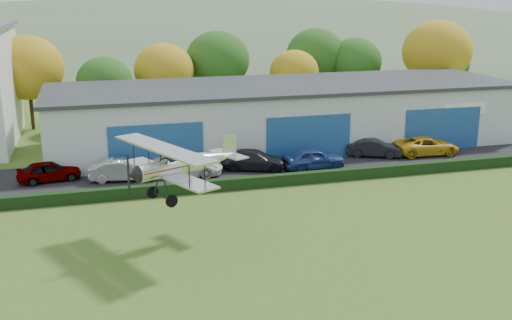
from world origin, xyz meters
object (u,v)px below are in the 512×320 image
object	(u,v)px
hangar	(285,113)
car_0	(49,171)
car_2	(186,165)
car_5	(374,148)
car_1	(123,170)
car_6	(427,146)
car_4	(314,158)
car_3	(255,160)
biplane	(180,163)

from	to	relation	value
hangar	car_0	xyz separation A→B (m)	(-19.64, -6.57, -1.87)
car_2	car_5	bearing A→B (deg)	-71.77
car_1	car_6	distance (m)	24.49
car_4	car_5	distance (m)	6.31
car_4	car_5	world-z (taller)	car_4
car_3	car_5	xyz separation A→B (m)	(10.29, 1.00, -0.02)
hangar	car_1	world-z (taller)	hangar
car_0	car_3	bearing A→B (deg)	-103.61
car_3	car_1	bearing A→B (deg)	112.26
car_3	car_4	xyz separation A→B (m)	(4.31, -1.01, 0.06)
hangar	car_0	size ratio (longest dim) A/B	9.43
hangar	biplane	xyz separation A→B (m)	(-12.22, -19.49, 1.63)
car_5	car_0	bearing A→B (deg)	114.70
hangar	car_4	bearing A→B (deg)	-93.76
car_4	biplane	world-z (taller)	biplane
car_3	biplane	distance (m)	14.40
biplane	car_4	bearing A→B (deg)	18.13
car_5	hangar	bearing A→B (deg)	64.12
car_6	car_2	bearing A→B (deg)	94.66
car_3	car_6	world-z (taller)	car_6
car_0	car_2	bearing A→B (deg)	-105.86
hangar	car_1	xyz separation A→B (m)	(-14.61, -7.75, -1.84)
car_1	car_6	xyz separation A→B (m)	(24.48, 0.55, -0.03)
hangar	car_1	size ratio (longest dim) A/B	8.74
hangar	car_5	xyz separation A→B (m)	(5.42, -6.62, -1.89)
biplane	hangar	bearing A→B (deg)	33.03
hangar	car_0	bearing A→B (deg)	-161.50
hangar	car_4	world-z (taller)	hangar
car_0	car_5	distance (m)	25.06
hangar	car_5	size ratio (longest dim) A/B	9.31
car_0	car_2	size ratio (longest dim) A/B	0.81
car_1	car_2	world-z (taller)	car_1
car_2	hangar	bearing A→B (deg)	-38.40
car_2	car_3	size ratio (longest dim) A/B	1.05
hangar	car_1	bearing A→B (deg)	-152.05
car_5	biplane	bearing A→B (deg)	150.94
car_2	car_0	bearing A→B (deg)	98.20
hangar	car_6	world-z (taller)	hangar
car_3	car_5	distance (m)	10.34
car_0	biplane	world-z (taller)	biplane
car_5	car_3	bearing A→B (deg)	120.35
biplane	car_2	bearing A→B (deg)	54.90
car_2	car_3	xyz separation A→B (m)	(5.21, 0.01, -0.00)
car_6	car_1	bearing A→B (deg)	94.72
car_1	biplane	xyz separation A→B (m)	(2.39, -11.74, 3.47)
hangar	car_3	size ratio (longest dim) A/B	7.99
hangar	car_6	distance (m)	12.36
car_3	biplane	bearing A→B (deg)	169.74
car_6	car_3	bearing A→B (deg)	95.04
car_2	biplane	size ratio (longest dim) A/B	0.70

